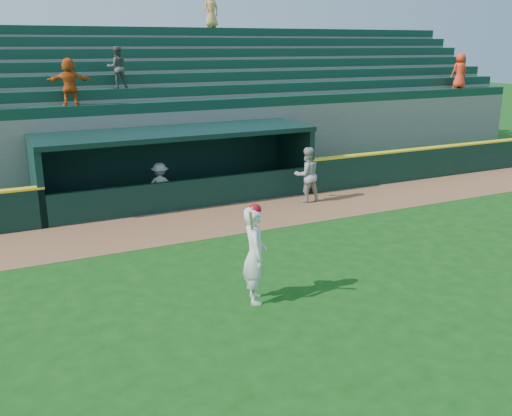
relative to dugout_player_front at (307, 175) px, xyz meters
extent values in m
plane|color=#124210|center=(-3.90, -5.59, -0.95)|extent=(120.00, 120.00, 0.00)
cube|color=brown|center=(-3.90, -0.69, -0.95)|extent=(40.00, 3.00, 0.01)
cube|color=black|center=(8.35, 0.96, -0.35)|extent=(15.50, 0.30, 1.20)
cube|color=yellow|center=(8.35, 0.96, 0.28)|extent=(15.50, 0.32, 0.06)
imported|color=#A6A6A1|center=(0.00, 0.00, 0.00)|extent=(0.97, 0.78, 1.91)
imported|color=#A0A09B|center=(-4.76, 1.43, -0.19)|extent=(1.12, 0.84, 1.53)
cube|color=slate|center=(-3.90, 2.11, -0.93)|extent=(9.00, 2.60, 0.04)
cube|color=black|center=(-8.50, 2.11, 0.20)|extent=(0.20, 2.60, 2.30)
cube|color=black|center=(0.70, 2.11, 0.20)|extent=(0.20, 2.60, 2.30)
cube|color=black|center=(-3.90, 3.41, 0.20)|extent=(9.40, 0.20, 2.30)
cube|color=black|center=(-3.90, 2.11, 1.43)|extent=(9.40, 2.80, 0.16)
cube|color=black|center=(-3.90, 0.89, -0.45)|extent=(9.00, 0.16, 1.00)
cube|color=brown|center=(-3.90, 2.91, -0.70)|extent=(8.40, 0.45, 0.10)
cube|color=slate|center=(-3.90, 3.93, 0.50)|extent=(34.00, 0.85, 2.91)
cube|color=#0F3828|center=(-3.90, 3.81, 2.14)|extent=(34.00, 0.60, 0.36)
cube|color=slate|center=(-3.90, 4.78, 0.73)|extent=(34.00, 0.85, 3.36)
cube|color=#0F3828|center=(-3.90, 4.66, 2.59)|extent=(34.00, 0.60, 0.36)
cube|color=slate|center=(-3.90, 5.63, 0.95)|extent=(34.00, 0.85, 3.81)
cube|color=#0F3828|center=(-3.90, 5.51, 3.04)|extent=(34.00, 0.60, 0.36)
cube|color=slate|center=(-3.90, 6.48, 1.18)|extent=(34.00, 0.85, 4.26)
cube|color=#0F3828|center=(-3.90, 6.36, 3.49)|extent=(34.00, 0.60, 0.36)
cube|color=slate|center=(-3.90, 7.33, 1.40)|extent=(34.00, 0.85, 4.71)
cube|color=#0F3828|center=(-3.90, 7.21, 3.94)|extent=(34.00, 0.60, 0.36)
cube|color=slate|center=(-3.90, 8.18, 1.63)|extent=(34.00, 0.85, 5.16)
cube|color=#0F3828|center=(-3.90, 8.06, 4.39)|extent=(34.00, 0.60, 0.36)
cube|color=slate|center=(-3.90, 9.03, 1.85)|extent=(34.00, 0.85, 5.61)
cube|color=#0F3828|center=(-3.90, 8.91, 4.84)|extent=(34.00, 0.60, 0.36)
cube|color=slate|center=(-3.90, 9.61, 1.85)|extent=(34.50, 0.30, 5.61)
imported|color=#FC3B1C|center=(10.47, 3.83, 3.11)|extent=(0.84, 0.62, 1.58)
imported|color=#484848|center=(-5.18, 4.68, 3.50)|extent=(0.72, 0.56, 1.47)
imported|color=gold|center=(0.19, 8.93, 5.81)|extent=(0.84, 0.61, 1.58)
imported|color=#CF5117|center=(-7.00, 3.83, 3.10)|extent=(1.51, 0.70, 1.57)
imported|color=white|center=(-5.09, -6.34, 0.09)|extent=(0.70, 0.88, 2.09)
sphere|color=#B20915|center=(-5.09, -6.34, 1.07)|extent=(0.27, 0.27, 0.27)
cylinder|color=#CFB984|center=(-5.27, -6.56, 0.84)|extent=(0.32, 0.45, 0.76)
camera|label=1|loc=(-9.97, -16.34, 4.33)|focal=40.00mm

